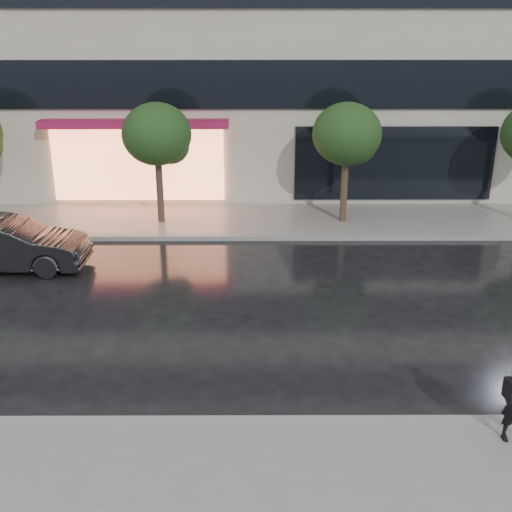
{
  "coord_description": "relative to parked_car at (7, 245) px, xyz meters",
  "views": [
    {
      "loc": [
        0.05,
        -10.21,
        6.74
      ],
      "look_at": [
        0.1,
        3.5,
        1.4
      ],
      "focal_mm": 45.0,
      "sensor_mm": 36.0,
      "label": 1
    }
  ],
  "objects": [
    {
      "name": "tree_mid_west",
      "position": [
        3.72,
        3.88,
        2.21
      ],
      "size": [
        2.2,
        2.2,
        3.99
      ],
      "color": "#33261C",
      "rests_on": "ground"
    },
    {
      "name": "curb_far",
      "position": [
        6.66,
        2.35,
        -0.64
      ],
      "size": [
        60.0,
        0.25,
        0.14
      ],
      "primitive_type": "cube",
      "color": "gray",
      "rests_on": "ground"
    },
    {
      "name": "tree_mid_east",
      "position": [
        9.72,
        3.88,
        2.21
      ],
      "size": [
        2.2,
        2.2,
        3.99
      ],
      "color": "#33261C",
      "rests_on": "ground"
    },
    {
      "name": "curb_near",
      "position": [
        6.66,
        -7.15,
        -0.64
      ],
      "size": [
        60.0,
        0.25,
        0.14
      ],
      "primitive_type": "cube",
      "color": "gray",
      "rests_on": "ground"
    },
    {
      "name": "sidewalk_far",
      "position": [
        6.66,
        4.1,
        -0.65
      ],
      "size": [
        60.0,
        3.5,
        0.12
      ],
      "primitive_type": "cube",
      "color": "slate",
      "rests_on": "ground"
    },
    {
      "name": "parked_car",
      "position": [
        0.0,
        0.0,
        0.0
      ],
      "size": [
        4.33,
        1.56,
        1.42
      ],
      "primitive_type": "imported",
      "rotation": [
        0.0,
        0.0,
        1.56
      ],
      "color": "black",
      "rests_on": "ground"
    },
    {
      "name": "ground",
      "position": [
        6.66,
        -6.15,
        -0.71
      ],
      "size": [
        120.0,
        120.0,
        0.0
      ],
      "primitive_type": "plane",
      "color": "black",
      "rests_on": "ground"
    }
  ]
}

